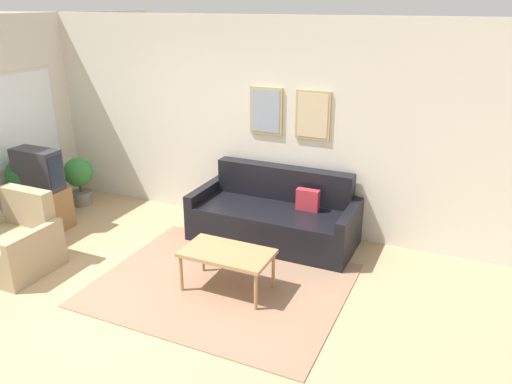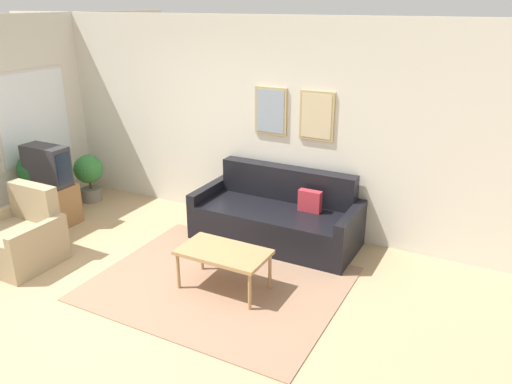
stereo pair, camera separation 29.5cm
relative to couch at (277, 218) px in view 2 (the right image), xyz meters
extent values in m
plane|color=tan|center=(-0.95, -2.04, -0.31)|extent=(16.00, 16.00, 0.00)
cube|color=#937056|center=(-0.10, -1.25, -0.30)|extent=(2.58, 2.08, 0.01)
cube|color=beige|center=(-0.95, 0.47, 1.04)|extent=(8.00, 0.06, 2.70)
cube|color=tan|center=(-0.31, 0.42, 1.24)|extent=(0.44, 0.03, 0.60)
cube|color=#8999A8|center=(-0.31, 0.40, 1.24)|extent=(0.38, 0.01, 0.54)
cube|color=tan|center=(0.31, 0.42, 1.24)|extent=(0.44, 0.03, 0.60)
cube|color=#CCB78E|center=(0.31, 0.40, 1.24)|extent=(0.38, 0.01, 0.54)
cube|color=beige|center=(-3.59, -0.48, 1.02)|extent=(0.02, 1.22, 1.30)
cube|color=white|center=(-3.59, -0.48, 1.02)|extent=(0.02, 1.14, 1.22)
cube|color=black|center=(0.00, -0.05, -0.08)|extent=(1.80, 0.90, 0.46)
cube|color=black|center=(0.00, 0.30, 0.37)|extent=(1.80, 0.20, 0.43)
cube|color=black|center=(-0.97, -0.05, -0.01)|extent=(0.12, 0.90, 0.60)
cube|color=black|center=(0.96, -0.05, -0.01)|extent=(0.12, 0.90, 0.60)
cube|color=#B22D38|center=(0.40, 0.06, 0.28)|extent=(0.28, 0.10, 0.28)
cube|color=#A87F51|center=(0.00, -1.30, 0.13)|extent=(0.93, 0.53, 0.04)
cylinder|color=#A87F51|center=(-0.42, -1.53, -0.10)|extent=(0.04, 0.04, 0.41)
cylinder|color=#A87F51|center=(0.43, -1.53, -0.10)|extent=(0.04, 0.04, 0.41)
cylinder|color=#A87F51|center=(-0.42, -1.08, -0.10)|extent=(0.04, 0.04, 0.41)
cylinder|color=#A87F51|center=(0.43, -1.08, -0.10)|extent=(0.04, 0.04, 0.41)
cube|color=olive|center=(-2.96, -0.91, -0.03)|extent=(0.68, 0.41, 0.55)
cube|color=#2D2D33|center=(-2.96, -0.91, 0.51)|extent=(0.64, 0.28, 0.53)
cube|color=#192333|center=(-2.63, -0.91, 0.51)|extent=(0.01, 0.23, 0.41)
cube|color=tan|center=(-2.38, -1.92, -0.09)|extent=(0.65, 0.76, 0.44)
cube|color=tan|center=(-2.38, -1.62, 0.35)|extent=(0.65, 0.16, 0.44)
cube|color=tan|center=(-2.01, -1.92, -0.03)|extent=(0.09, 0.76, 0.56)
cylinder|color=beige|center=(-3.27, -0.78, -0.20)|extent=(0.23, 0.23, 0.20)
cylinder|color=#51381E|center=(-3.27, -0.78, -0.01)|extent=(0.04, 0.04, 0.19)
sphere|color=#1E5628|center=(-3.27, -0.78, 0.34)|extent=(0.62, 0.62, 0.62)
cylinder|color=slate|center=(-3.08, -0.09, -0.21)|extent=(0.30, 0.30, 0.19)
cylinder|color=#51381E|center=(-3.08, -0.09, -0.05)|extent=(0.04, 0.04, 0.13)
sphere|color=#337A38|center=(-3.08, -0.09, 0.20)|extent=(0.43, 0.43, 0.43)
camera|label=1|loc=(2.15, -5.32, 2.55)|focal=35.00mm
camera|label=2|loc=(2.41, -5.19, 2.55)|focal=35.00mm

